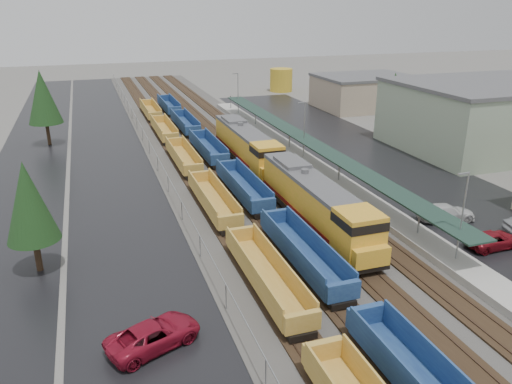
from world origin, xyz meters
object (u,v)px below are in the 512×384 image
(well_string_yellow, at_px, (213,200))
(parked_car_east_c, at_px, (446,213))
(parked_car_east_b, at_px, (494,240))
(storage_tank, at_px, (281,80))
(locomotive_trail, at_px, (247,146))
(parked_car_west_c, at_px, (154,335))
(well_string_blue, at_px, (243,187))
(locomotive_lead, at_px, (317,203))

(well_string_yellow, bearing_deg, parked_car_east_c, -25.20)
(parked_car_east_b, bearing_deg, storage_tank, -9.28)
(locomotive_trail, height_order, well_string_yellow, locomotive_trail)
(parked_car_west_c, bearing_deg, well_string_yellow, -45.51)
(storage_tank, relative_size, parked_car_west_c, 0.91)
(well_string_blue, relative_size, parked_car_west_c, 18.87)
(locomotive_lead, height_order, parked_car_east_b, locomotive_lead)
(well_string_yellow, height_order, storage_tank, storage_tank)
(locomotive_lead, relative_size, parked_car_east_b, 4.19)
(locomotive_lead, relative_size, locomotive_trail, 1.00)
(well_string_blue, bearing_deg, parked_car_east_c, -36.61)
(locomotive_trail, xyz_separation_m, parked_car_east_c, (12.75, -23.33, -1.75))
(locomotive_trail, distance_m, well_string_yellow, 15.82)
(parked_car_east_b, bearing_deg, parked_car_west_c, 97.27)
(well_string_blue, bearing_deg, locomotive_lead, -68.41)
(parked_car_west_c, bearing_deg, well_string_blue, -51.24)
(locomotive_lead, distance_m, parked_car_east_c, 13.07)
(locomotive_trail, relative_size, parked_car_west_c, 3.63)
(well_string_yellow, distance_m, parked_car_west_c, 21.73)
(locomotive_trail, distance_m, well_string_blue, 11.69)
(locomotive_trail, xyz_separation_m, well_string_yellow, (-8.00, -13.57, -1.45))
(storage_tank, height_order, parked_car_east_c, storage_tank)
(well_string_yellow, bearing_deg, storage_tank, 63.30)
(well_string_blue, height_order, parked_car_east_b, well_string_blue)
(well_string_yellow, relative_size, well_string_blue, 0.98)
(well_string_blue, height_order, storage_tank, storage_tank)
(storage_tank, bearing_deg, parked_car_west_c, -116.02)
(locomotive_trail, distance_m, storage_tank, 59.15)
(well_string_yellow, xyz_separation_m, storage_tank, (33.63, 66.88, 1.57))
(locomotive_trail, bearing_deg, well_string_blue, -110.17)
(parked_car_east_b, bearing_deg, well_string_blue, 41.79)
(parked_car_east_b, bearing_deg, well_string_yellow, 52.26)
(locomotive_lead, relative_size, well_string_blue, 0.19)
(storage_tank, height_order, parked_car_west_c, storage_tank)
(parked_car_east_c, bearing_deg, well_string_blue, 62.51)
(well_string_blue, bearing_deg, storage_tank, 65.23)
(storage_tank, bearing_deg, locomotive_lead, -109.03)
(well_string_blue, relative_size, parked_car_east_c, 19.93)
(parked_car_east_b, bearing_deg, locomotive_trail, 23.11)
(well_string_blue, bearing_deg, well_string_yellow, -146.20)
(well_string_yellow, bearing_deg, parked_car_west_c, -113.70)
(locomotive_lead, height_order, well_string_blue, locomotive_lead)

